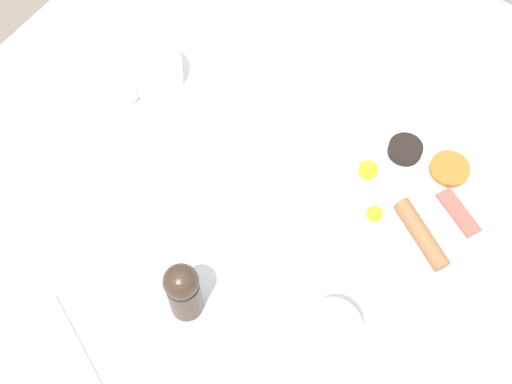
{
  "coord_description": "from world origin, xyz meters",
  "views": [
    {
      "loc": [
        -0.29,
        0.41,
        1.73
      ],
      "look_at": [
        0.0,
        0.0,
        0.79
      ],
      "focal_mm": 50.0,
      "sensor_mm": 36.0,
      "label": 1
    }
  ],
  "objects_px": {
    "knife_by_plate": "(323,55)",
    "fork_by_plate": "(86,196)",
    "breakfast_plate": "(410,195)",
    "teacup_with_saucer_left": "(155,72)",
    "napkin_folded": "(36,365)",
    "water_glass_tall": "(327,342)",
    "pepper_grinder": "(183,291)"
  },
  "relations": [
    {
      "from": "knife_by_plate",
      "to": "fork_by_plate",
      "type": "bearing_deg",
      "value": 71.43
    },
    {
      "from": "breakfast_plate",
      "to": "teacup_with_saucer_left",
      "type": "distance_m",
      "value": 0.45
    },
    {
      "from": "breakfast_plate",
      "to": "teacup_with_saucer_left",
      "type": "bearing_deg",
      "value": 6.8
    },
    {
      "from": "teacup_with_saucer_left",
      "to": "napkin_folded",
      "type": "height_order",
      "value": "teacup_with_saucer_left"
    },
    {
      "from": "water_glass_tall",
      "to": "pepper_grinder",
      "type": "bearing_deg",
      "value": 14.39
    },
    {
      "from": "breakfast_plate",
      "to": "teacup_with_saucer_left",
      "type": "xyz_separation_m",
      "value": [
        0.45,
        0.05,
        0.02
      ]
    },
    {
      "from": "pepper_grinder",
      "to": "fork_by_plate",
      "type": "xyz_separation_m",
      "value": [
        0.23,
        -0.05,
        -0.06
      ]
    },
    {
      "from": "teacup_with_saucer_left",
      "to": "pepper_grinder",
      "type": "distance_m",
      "value": 0.39
    },
    {
      "from": "teacup_with_saucer_left",
      "to": "pepper_grinder",
      "type": "xyz_separation_m",
      "value": [
        -0.28,
        0.28,
        0.03
      ]
    },
    {
      "from": "pepper_grinder",
      "to": "fork_by_plate",
      "type": "height_order",
      "value": "pepper_grinder"
    },
    {
      "from": "napkin_folded",
      "to": "fork_by_plate",
      "type": "xyz_separation_m",
      "value": [
        0.12,
        -0.23,
        -0.0
      ]
    },
    {
      "from": "water_glass_tall",
      "to": "napkin_folded",
      "type": "distance_m",
      "value": 0.39
    },
    {
      "from": "knife_by_plate",
      "to": "water_glass_tall",
      "type": "bearing_deg",
      "value": 122.74
    },
    {
      "from": "napkin_folded",
      "to": "fork_by_plate",
      "type": "height_order",
      "value": "napkin_folded"
    },
    {
      "from": "breakfast_plate",
      "to": "napkin_folded",
      "type": "xyz_separation_m",
      "value": [
        0.28,
        0.51,
        -0.01
      ]
    },
    {
      "from": "water_glass_tall",
      "to": "napkin_folded",
      "type": "height_order",
      "value": "water_glass_tall"
    },
    {
      "from": "water_glass_tall",
      "to": "breakfast_plate",
      "type": "bearing_deg",
      "value": -85.09
    },
    {
      "from": "breakfast_plate",
      "to": "teacup_with_saucer_left",
      "type": "relative_size",
      "value": 1.84
    },
    {
      "from": "breakfast_plate",
      "to": "napkin_folded",
      "type": "bearing_deg",
      "value": 61.06
    },
    {
      "from": "knife_by_plate",
      "to": "breakfast_plate",
      "type": "bearing_deg",
      "value": 148.91
    },
    {
      "from": "fork_by_plate",
      "to": "napkin_folded",
      "type": "bearing_deg",
      "value": 116.66
    },
    {
      "from": "napkin_folded",
      "to": "knife_by_plate",
      "type": "distance_m",
      "value": 0.67
    },
    {
      "from": "water_glass_tall",
      "to": "fork_by_plate",
      "type": "bearing_deg",
      "value": 0.15
    },
    {
      "from": "fork_by_plate",
      "to": "knife_by_plate",
      "type": "xyz_separation_m",
      "value": [
        -0.15,
        -0.44,
        0.0
      ]
    },
    {
      "from": "knife_by_plate",
      "to": "teacup_with_saucer_left",
      "type": "bearing_deg",
      "value": 47.02
    },
    {
      "from": "pepper_grinder",
      "to": "knife_by_plate",
      "type": "xyz_separation_m",
      "value": [
        0.09,
        -0.48,
        -0.06
      ]
    },
    {
      "from": "fork_by_plate",
      "to": "knife_by_plate",
      "type": "bearing_deg",
      "value": -108.57
    },
    {
      "from": "teacup_with_saucer_left",
      "to": "pepper_grinder",
      "type": "bearing_deg",
      "value": 135.17
    },
    {
      "from": "breakfast_plate",
      "to": "knife_by_plate",
      "type": "bearing_deg",
      "value": -31.09
    },
    {
      "from": "breakfast_plate",
      "to": "pepper_grinder",
      "type": "height_order",
      "value": "pepper_grinder"
    },
    {
      "from": "teacup_with_saucer_left",
      "to": "fork_by_plate",
      "type": "relative_size",
      "value": 0.92
    },
    {
      "from": "breakfast_plate",
      "to": "water_glass_tall",
      "type": "bearing_deg",
      "value": 94.91
    }
  ]
}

